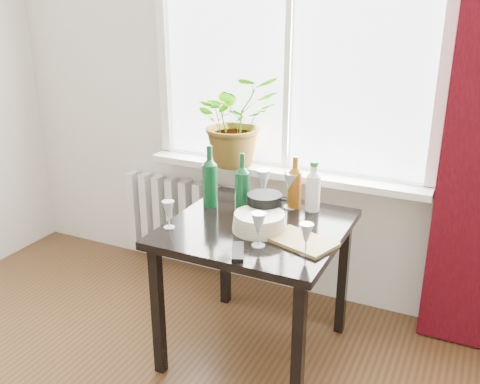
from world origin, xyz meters
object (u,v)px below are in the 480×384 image
at_px(radiator, 180,218).
at_px(wine_bottle_left, 210,176).
at_px(plate_stack, 259,222).
at_px(wineglass_front_right, 258,229).
at_px(fondue_pot, 264,207).
at_px(cutting_board, 301,241).
at_px(wineglass_far_right, 306,239).
at_px(tv_remote, 238,252).
at_px(bottle_amber, 295,182).
at_px(wineglass_back_center, 291,190).
at_px(wineglass_back_left, 264,185).
at_px(table, 256,241).
at_px(cleaning_bottle, 313,186).
at_px(wineglass_front_left, 169,214).
at_px(wine_bottle_right, 242,183).
at_px(potted_plant, 236,120).

bearing_deg(radiator, wine_bottle_left, -44.13).
relative_size(wine_bottle_left, plate_stack, 1.29).
height_order(radiator, wineglass_front_right, wineglass_front_right).
xyz_separation_m(fondue_pot, cutting_board, (0.26, -0.18, -0.06)).
xyz_separation_m(wineglass_far_right, tv_remote, (-0.27, -0.13, -0.06)).
bearing_deg(bottle_amber, tv_remote, -93.27).
relative_size(wine_bottle_left, wineglass_back_center, 1.69).
bearing_deg(plate_stack, radiator, 142.41).
relative_size(wineglass_far_right, cutting_board, 0.49).
xyz_separation_m(wineglass_back_left, cutting_board, (0.37, -0.42, -0.08)).
height_order(wineglass_back_left, fondue_pot, wineglass_back_left).
distance_m(radiator, bottle_amber, 1.12).
bearing_deg(wineglass_front_right, wineglass_far_right, 5.12).
bearing_deg(table, cleaning_bottle, 58.14).
bearing_deg(wine_bottle_left, fondue_pot, -7.87).
bearing_deg(wineglass_front_right, radiator, 138.41).
distance_m(table, wineglass_front_left, 0.46).
bearing_deg(table, fondue_pot, 84.02).
distance_m(wine_bottle_left, fondue_pot, 0.35).
bearing_deg(table, radiator, 143.46).
distance_m(fondue_pot, cutting_board, 0.32).
distance_m(wine_bottle_right, bottle_amber, 0.28).
height_order(bottle_amber, wineglass_back_left, bottle_amber).
height_order(wineglass_front_right, wineglass_front_left, wineglass_front_right).
height_order(bottle_amber, wineglass_back_center, bottle_amber).
bearing_deg(wineglass_back_left, table, -72.53).
bearing_deg(wineglass_far_right, cutting_board, 118.76).
relative_size(table, cutting_board, 2.80).
xyz_separation_m(wineglass_front_right, wineglass_far_right, (0.22, 0.02, -0.01)).
bearing_deg(wine_bottle_left, radiator, 135.87).
bearing_deg(plate_stack, tv_remote, -86.82).
distance_m(wineglass_back_center, cutting_board, 0.44).
bearing_deg(cleaning_bottle, cutting_board, -78.41).
xyz_separation_m(table, cutting_board, (0.27, -0.10, 0.10)).
xyz_separation_m(cleaning_bottle, wineglass_back_left, (-0.29, 0.01, -0.04)).
height_order(cleaning_bottle, plate_stack, cleaning_bottle).
relative_size(wineglass_far_right, wineglass_back_center, 0.72).
bearing_deg(fondue_pot, wineglass_front_left, -163.77).
xyz_separation_m(cleaning_bottle, wineglass_front_left, (-0.56, -0.52, -0.06)).
relative_size(table, wine_bottle_left, 2.47).
bearing_deg(radiator, wineglass_front_left, -60.61).
bearing_deg(potted_plant, bottle_amber, -29.28).
distance_m(table, wine_bottle_right, 0.32).
bearing_deg(wine_bottle_right, fondue_pot, -19.50).
xyz_separation_m(radiator, fondue_pot, (0.86, -0.55, 0.43)).
bearing_deg(wineglass_far_right, wine_bottle_left, 153.80).
distance_m(potted_plant, bottle_amber, 0.59).
distance_m(radiator, wineglass_front_left, 1.07).
bearing_deg(wineglass_front_right, wine_bottle_right, 125.31).
relative_size(wineglass_back_center, plate_stack, 0.77).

